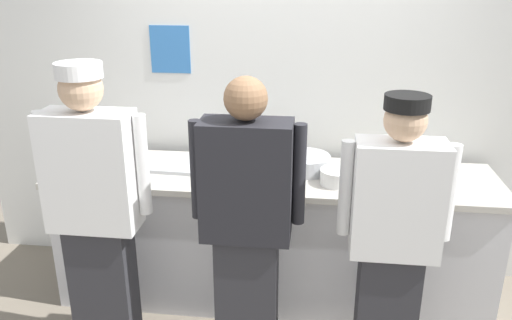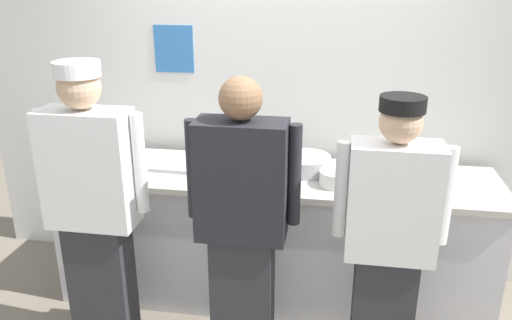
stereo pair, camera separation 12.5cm
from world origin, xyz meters
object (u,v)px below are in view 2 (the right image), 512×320
Objects in this scene: sheet_tray at (185,164)px; squeeze_bottle_primary at (388,167)px; plate_stack_front at (337,178)px; ramekin_red_sauce at (262,162)px; ramekin_orange_sauce at (140,155)px; chefs_knife at (95,166)px; chef_center at (242,223)px; chef_far_right at (389,239)px; plate_stack_rear at (434,179)px; chef_near_left at (94,206)px; mixing_bowl_steel at (305,164)px; deli_cup at (270,167)px.

sheet_tray is 2.05× the size of squeeze_bottle_primary.
squeeze_bottle_primary is (0.32, 0.12, 0.05)m from plate_stack_front.
squeeze_bottle_primary reaches higher than ramekin_red_sauce.
ramekin_orange_sauce reaches higher than chefs_knife.
ramekin_orange_sauce is at bearing 138.13° from chef_center.
plate_stack_front is at bearing 117.86° from chef_far_right.
ramekin_orange_sauce is 0.89m from ramekin_red_sauce.
chef_far_right is 0.76m from plate_stack_rear.
chef_near_left is 2.08m from plate_stack_rear.
chef_near_left reaches higher than squeeze_bottle_primary.
chef_far_right reaches higher than mixing_bowl_steel.
chef_near_left is at bearing -135.18° from ramekin_red_sauce.
plate_stack_front is 1.10× the size of squeeze_bottle_primary.
chefs_knife is (-1.14, 0.60, 0.03)m from chef_center.
plate_stack_rear is 2.25m from chefs_knife.
sheet_tray is at bearing 174.95° from deli_cup.
squeeze_bottle_primary is at bearing 20.98° from plate_stack_front.
deli_cup is at bearing 179.63° from squeeze_bottle_primary.
plate_stack_rear is at bearing -4.56° from mixing_bowl_steel.
sheet_tray is (0.32, 0.74, 0.00)m from chef_near_left.
plate_stack_rear is at bearing 19.61° from chef_near_left.
chefs_knife is (-1.96, -0.06, -0.09)m from squeeze_bottle_primary.
chefs_knife is (-1.93, 0.60, 0.07)m from chef_far_right.
sheet_tray is at bearing 178.63° from plate_stack_rear.
squeeze_bottle_primary reaches higher than plate_stack_rear.
plate_stack_front is at bearing 47.42° from chef_center.
chefs_knife is at bearing -177.98° from plate_stack_rear.
chef_center is 1.31m from plate_stack_rear.
chef_near_left is at bearing -160.39° from plate_stack_rear.
plate_stack_rear is at bearing 0.71° from deli_cup.
chef_near_left is 1.64m from chef_far_right.
mixing_bowl_steel reaches higher than sheet_tray.
chef_center reaches higher than ramekin_red_sauce.
chef_center is at bearing -110.87° from mixing_bowl_steel.
chef_near_left reaches higher than chefs_knife.
deli_cup is at bearing 163.93° from plate_stack_front.
mixing_bowl_steel is at bearing -2.68° from ramekin_orange_sauce.
deli_cup is 1.20m from chefs_knife.
plate_stack_front is (0.50, 0.54, 0.08)m from chef_center.
ramekin_orange_sauce is at bearing 169.40° from plate_stack_front.
squeeze_bottle_primary is at bearing -10.42° from ramekin_red_sauce.
deli_cup reaches higher than chefs_knife.
plate_stack_rear is 2.01m from ramekin_orange_sauce.
ramekin_red_sauce is at bearing 10.35° from sheet_tray.
ramekin_red_sauce is at bearing 10.76° from chefs_knife.
mixing_bowl_steel is at bearing 69.13° from chef_center.
mixing_bowl_steel is 3.56× the size of deli_cup.
mixing_bowl_steel is at bearing 19.15° from deli_cup.
deli_cup is (-0.44, 0.13, 0.00)m from plate_stack_front.
deli_cup is (0.96, -0.13, 0.02)m from ramekin_orange_sauce.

